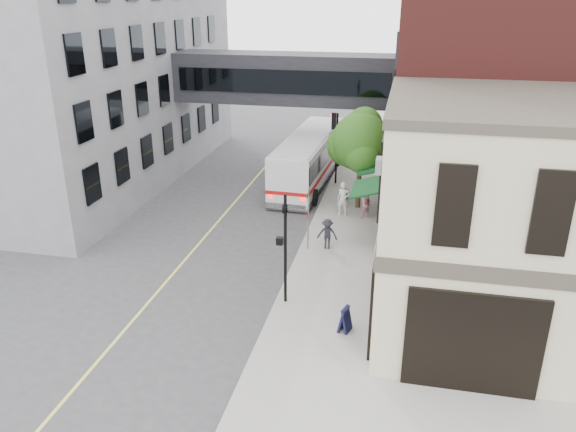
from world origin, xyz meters
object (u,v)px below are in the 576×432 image
at_px(sandwich_board, 345,319).
at_px(bus, 309,157).
at_px(pedestrian_c, 327,234).
at_px(newspaper_box, 343,197).
at_px(pedestrian_a, 343,199).
at_px(pedestrian_b, 367,205).

bearing_deg(sandwich_board, bus, 122.12).
xyz_separation_m(pedestrian_c, sandwich_board, (1.66, -6.80, -0.27)).
bearing_deg(newspaper_box, pedestrian_c, -72.25).
distance_m(pedestrian_a, sandwich_board, 11.31).
bearing_deg(bus, newspaper_box, -56.21).
bearing_deg(bus, pedestrian_c, -75.14).
xyz_separation_m(pedestrian_a, sandwich_board, (1.43, -11.21, -0.46)).
xyz_separation_m(pedestrian_b, pedestrian_c, (-1.55, -4.32, -0.00)).
height_order(pedestrian_c, sandwich_board, pedestrian_c).
height_order(pedestrian_a, pedestrian_c, pedestrian_a).
distance_m(newspaper_box, sandwich_board, 12.98).
height_order(pedestrian_a, sandwich_board, pedestrian_a).
bearing_deg(newspaper_box, pedestrian_b, -31.05).
xyz_separation_m(bus, pedestrian_a, (2.91, -5.71, -0.62)).
bearing_deg(pedestrian_c, pedestrian_b, 71.92).
relative_size(bus, pedestrian_c, 7.64).
xyz_separation_m(bus, sandwich_board, (4.34, -16.92, -1.09)).
bearing_deg(sandwich_board, pedestrian_a, 115.03).
height_order(bus, sandwich_board, bus).
xyz_separation_m(bus, newspaper_box, (2.71, -4.04, -1.11)).
bearing_deg(pedestrian_a, newspaper_box, 93.81).
distance_m(bus, pedestrian_c, 10.50).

